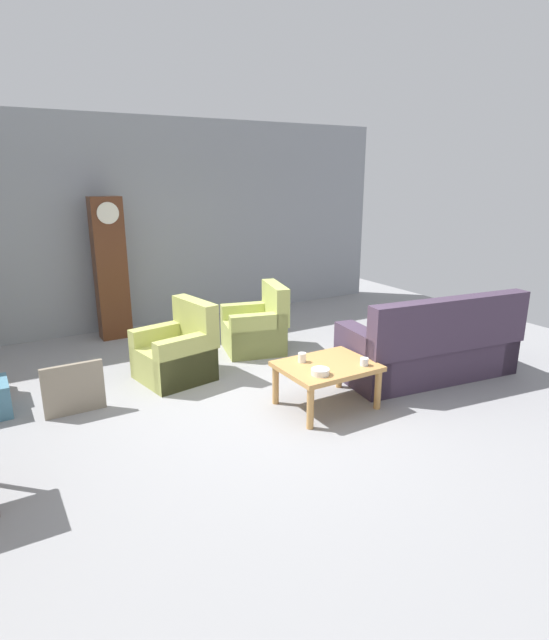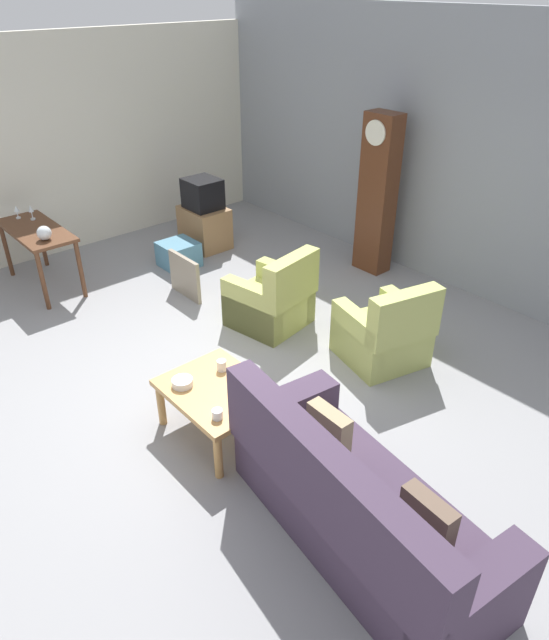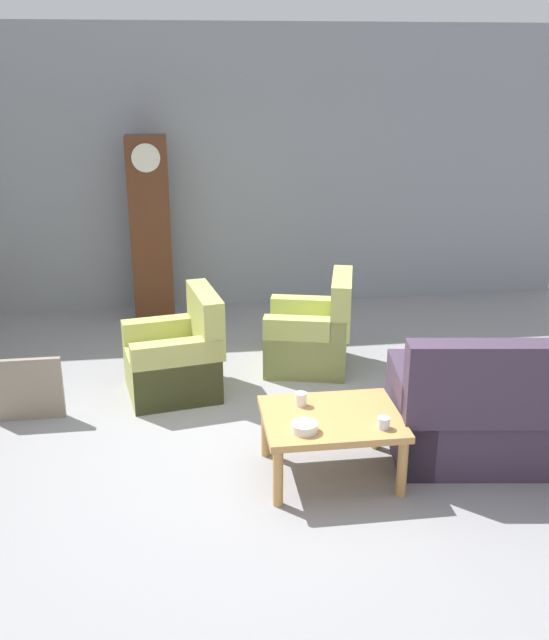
% 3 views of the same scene
% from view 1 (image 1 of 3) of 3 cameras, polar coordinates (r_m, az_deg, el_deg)
% --- Properties ---
extents(ground_plane, '(10.40, 10.40, 0.00)m').
position_cam_1_polar(ground_plane, '(5.55, -0.87, -9.15)').
color(ground_plane, gray).
extents(garage_door_wall, '(8.40, 0.16, 3.20)m').
position_cam_1_polar(garage_door_wall, '(8.38, -13.48, 10.41)').
color(garage_door_wall, gray).
rests_on(garage_door_wall, ground_plane).
extents(couch_floral, '(2.20, 1.15, 1.04)m').
position_cam_1_polar(couch_floral, '(6.37, 17.08, -3.11)').
color(couch_floral, '#423347').
rests_on(couch_floral, ground_plane).
extents(armchair_olive_near, '(0.91, 0.88, 0.92)m').
position_cam_1_polar(armchair_olive_near, '(6.17, -10.83, -3.73)').
color(armchair_olive_near, tan).
rests_on(armchair_olive_near, ground_plane).
extents(armchair_olive_far, '(0.95, 0.93, 0.92)m').
position_cam_1_polar(armchair_olive_far, '(7.01, -2.02, -1.01)').
color(armchair_olive_far, '#B1BB61').
rests_on(armchair_olive_far, ground_plane).
extents(coffee_table_wood, '(0.96, 0.76, 0.47)m').
position_cam_1_polar(coffee_table_wood, '(5.34, 5.86, -5.60)').
color(coffee_table_wood, tan).
rests_on(coffee_table_wood, ground_plane).
extents(grandfather_clock, '(0.44, 0.30, 2.06)m').
position_cam_1_polar(grandfather_clock, '(7.79, -17.87, 5.47)').
color(grandfather_clock, '#562D19').
rests_on(grandfather_clock, ground_plane).
extents(framed_picture_leaning, '(0.60, 0.05, 0.53)m').
position_cam_1_polar(framed_picture_leaning, '(5.59, -21.54, -7.19)').
color(framed_picture_leaning, gray).
rests_on(framed_picture_leaning, ground_plane).
extents(cup_white_porcelain, '(0.08, 0.08, 0.10)m').
position_cam_1_polar(cup_white_porcelain, '(5.33, 3.10, -4.21)').
color(cup_white_porcelain, white).
rests_on(cup_white_porcelain, coffee_table_wood).
extents(cup_blue_rimmed, '(0.09, 0.09, 0.08)m').
position_cam_1_polar(cup_blue_rimmed, '(5.31, 10.01, -4.62)').
color(cup_blue_rimmed, silver).
rests_on(cup_blue_rimmed, coffee_table_wood).
extents(bowl_white_stacked, '(0.18, 0.18, 0.06)m').
position_cam_1_polar(bowl_white_stacked, '(5.02, 5.14, -5.78)').
color(bowl_white_stacked, white).
rests_on(bowl_white_stacked, coffee_table_wood).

